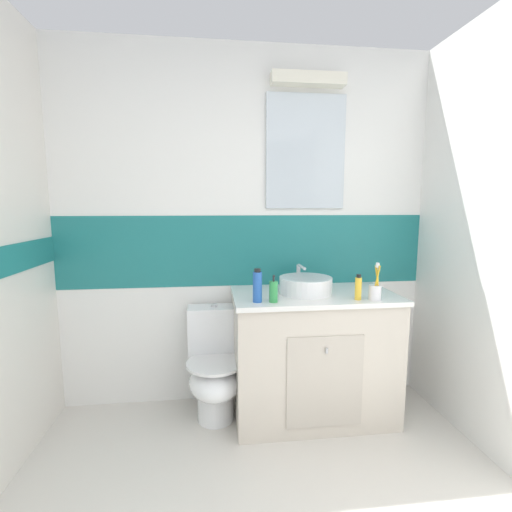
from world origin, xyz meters
The scene contains 8 objects.
wall_back_tiled centered at (0.01, 2.45, 1.26)m, with size 3.20×0.20×2.50m.
vanity_cabinet centered at (0.42, 2.11, 0.43)m, with size 1.06×0.60×0.85m.
sink_basin centered at (0.36, 2.11, 0.91)m, with size 0.34×0.39×0.17m.
toilet centered at (-0.24, 2.15, 0.35)m, with size 0.37×0.50×0.74m.
toothbrush_cup centered at (0.74, 1.89, 0.91)m, with size 0.08×0.08×0.23m.
soap_dispenser centered at (0.11, 1.91, 0.91)m, with size 0.05×0.05×0.17m.
shampoo_bottle_tall centered at (0.02, 1.93, 0.95)m, with size 0.05×0.05×0.20m.
deodorant_spray_can centered at (0.64, 1.91, 0.92)m, with size 0.04×0.04×0.16m.
Camera 1 is at (-0.24, -0.16, 1.42)m, focal length 25.47 mm.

